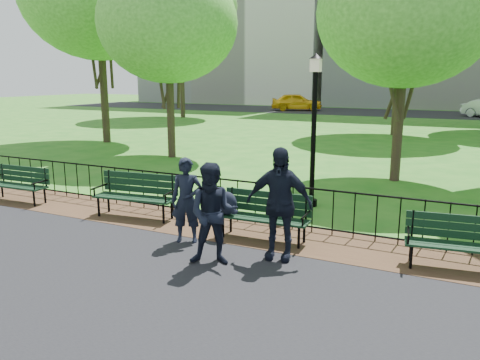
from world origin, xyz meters
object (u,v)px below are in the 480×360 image
at_px(park_bench_left_a, 137,190).
at_px(tree_near_e, 406,12).
at_px(person_mid, 213,214).
at_px(taxi, 297,102).
at_px(park_bench_main, 247,207).
at_px(park_bench_left_b, 19,180).
at_px(person_left, 187,200).
at_px(tree_near_w, 168,23).
at_px(lamppost, 314,125).
at_px(tree_far_w, 180,5).
at_px(park_bench_right_a, 461,237).
at_px(person_right, 279,204).

xyz_separation_m(park_bench_left_a, tree_near_e, (4.47, 6.22, 4.10)).
bearing_deg(person_mid, taxi, 85.99).
bearing_deg(park_bench_main, park_bench_left_a, 173.61).
distance_m(park_bench_left_b, person_left, 5.22).
distance_m(park_bench_main, tree_near_w, 10.43).
height_order(lamppost, tree_near_w, tree_near_w).
xyz_separation_m(park_bench_left_a, park_bench_left_b, (-3.36, -0.19, -0.06)).
height_order(park_bench_main, tree_near_e, tree_near_e).
bearing_deg(tree_far_w, tree_near_w, -58.74).
xyz_separation_m(tree_near_e, person_mid, (-1.72, -7.79, -3.85)).
height_order(park_bench_main, tree_near_w, tree_near_w).
relative_size(park_bench_main, taxi, 0.39).
relative_size(tree_far_w, person_left, 7.41).
bearing_deg(park_bench_main, park_bench_left_b, 177.85).
height_order(park_bench_left_a, park_bench_left_b, park_bench_left_a).
bearing_deg(park_bench_main, taxi, 105.62).
relative_size(park_bench_left_a, taxi, 0.41).
distance_m(park_bench_right_a, tree_near_w, 12.91).
height_order(tree_far_w, taxi, tree_far_w).
distance_m(lamppost, tree_near_e, 4.87).
bearing_deg(park_bench_left_a, person_left, -32.25).
bearing_deg(lamppost, park_bench_left_b, -157.61).
height_order(park_bench_right_a, person_right, person_right).
bearing_deg(person_left, park_bench_main, 13.21).
relative_size(tree_near_w, tree_near_e, 1.03).
bearing_deg(park_bench_left_a, park_bench_right_a, -7.25).
bearing_deg(lamppost, park_bench_main, -98.54).
xyz_separation_m(park_bench_left_a, person_left, (1.81, -0.87, 0.20)).
xyz_separation_m(lamppost, taxi, (-10.83, 30.32, -1.10)).
bearing_deg(person_left, tree_near_w, 102.51).
height_order(tree_near_e, person_left, tree_near_e).
bearing_deg(park_bench_left_b, park_bench_right_a, -1.88).
bearing_deg(tree_near_w, lamppost, -32.57).
xyz_separation_m(park_bench_right_a, person_left, (-4.49, -0.79, 0.26)).
bearing_deg(person_mid, park_bench_left_a, 129.24).
distance_m(park_bench_left_a, person_mid, 3.18).
relative_size(person_left, person_mid, 0.94).
bearing_deg(park_bench_left_a, lamppost, 32.06).
bearing_deg(taxi, tree_near_e, -175.27).
height_order(person_mid, taxi, person_mid).
bearing_deg(lamppost, tree_near_w, 147.43).
relative_size(park_bench_main, tree_near_w, 0.25).
relative_size(park_bench_left_b, person_mid, 1.00).
relative_size(lamppost, tree_far_w, 0.30).
bearing_deg(tree_far_w, park_bench_left_a, -59.58).
distance_m(park_bench_left_b, taxi, 33.27).
bearing_deg(tree_near_e, park_bench_main, -105.31).
height_order(park_bench_left_b, tree_far_w, tree_far_w).
distance_m(tree_near_e, tree_far_w, 23.93).
bearing_deg(lamppost, park_bench_left_a, -141.42).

